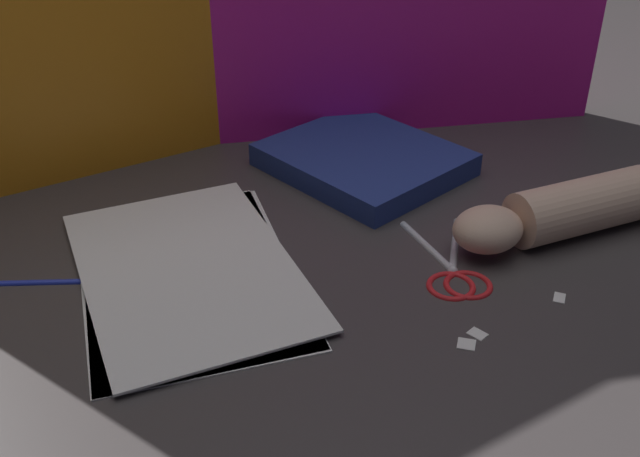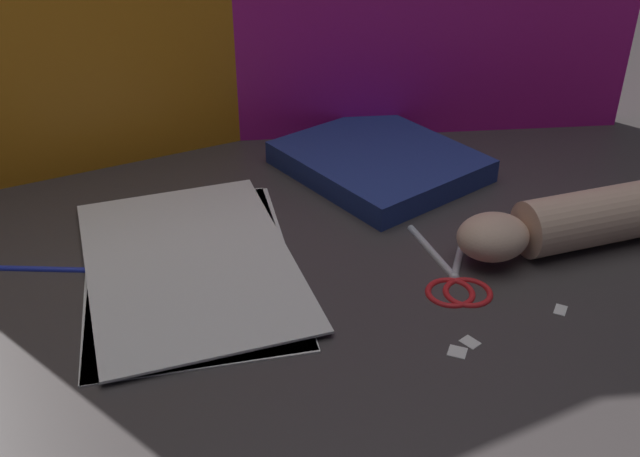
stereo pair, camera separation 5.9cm
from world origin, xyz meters
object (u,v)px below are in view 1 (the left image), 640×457
scissors (454,270)px  hand_forearm (559,212)px  paper_stack (188,271)px  book_closed (364,159)px

scissors → hand_forearm: size_ratio=0.64×
paper_stack → scissors: size_ratio=2.05×
scissors → paper_stack: bearing=158.3°
hand_forearm → scissors: bearing=-171.8°
book_closed → scissors: (-0.02, -0.28, -0.01)m
book_closed → scissors: size_ratio=1.74×
scissors → hand_forearm: bearing=8.2°
paper_stack → book_closed: (0.30, 0.16, 0.01)m
scissors → hand_forearm: 0.16m
paper_stack → scissors: 0.30m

